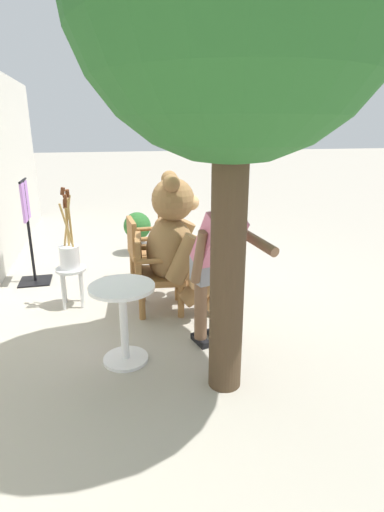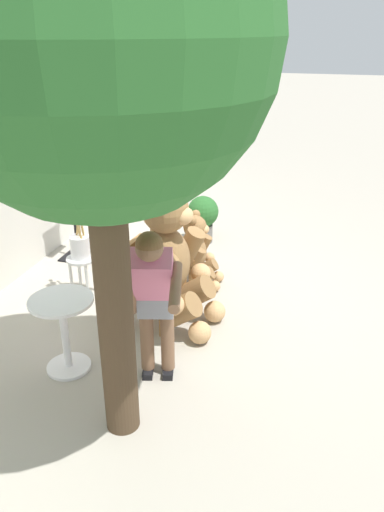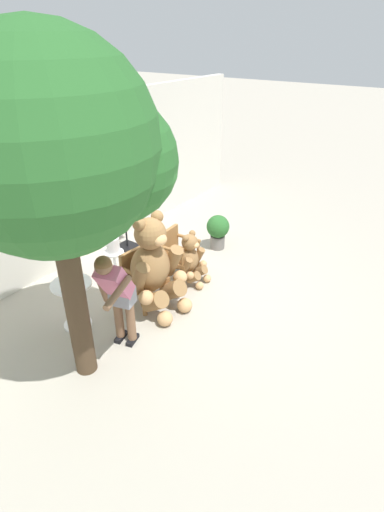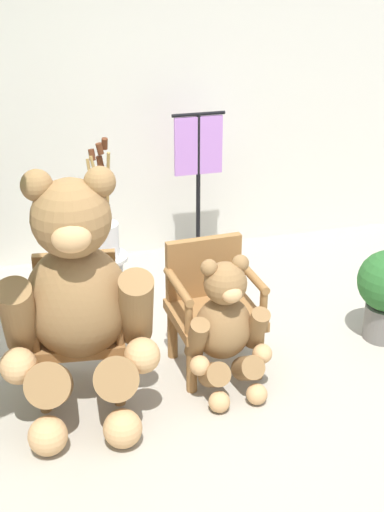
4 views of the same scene
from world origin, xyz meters
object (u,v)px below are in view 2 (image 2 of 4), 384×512
(potted_plant, at_px, (203,216))
(brush_bucket, at_px, (80,241))
(wooden_chair_left, at_px, (147,280))
(patio_tree, at_px, (111,45))
(round_side_table, at_px, (64,326))
(teddy_bear_large, at_px, (171,258))
(person_visitor, at_px, (154,292))
(wooden_chair_right, at_px, (173,247))
(clothing_display_stand, at_px, (73,207))
(white_stool, at_px, (82,266))
(teddy_bear_small, at_px, (197,251))

(potted_plant, bearing_deg, brush_bucket, 153.39)
(wooden_chair_left, distance_m, patio_tree, 2.71)
(round_side_table, bearing_deg, wooden_chair_left, -22.44)
(teddy_bear_large, distance_m, person_visitor, 0.96)
(wooden_chair_left, height_order, wooden_chair_right, same)
(wooden_chair_left, height_order, teddy_bear_large, teddy_bear_large)
(person_visitor, xyz_separation_m, round_side_table, (-0.04, 0.84, -0.45))
(brush_bucket, bearing_deg, wooden_chair_left, -109.16)
(potted_plant, relative_size, clothing_display_stand, 0.50)
(person_visitor, distance_m, white_stool, 1.93)
(person_visitor, relative_size, patio_tree, 0.39)
(wooden_chair_left, xyz_separation_m, teddy_bear_large, (-0.02, -0.26, 0.29))
(brush_bucket, bearing_deg, white_stool, 82.77)
(white_stool, distance_m, round_side_table, 1.40)
(wooden_chair_left, height_order, brush_bucket, brush_bucket)
(wooden_chair_left, relative_size, person_visitor, 0.57)
(potted_plant, height_order, clothing_display_stand, clothing_display_stand)
(person_visitor, xyz_separation_m, patio_tree, (-0.46, 0.03, 1.84))
(patio_tree, xyz_separation_m, clothing_display_stand, (2.61, 1.86, -2.02))
(brush_bucket, bearing_deg, round_side_table, -158.93)
(teddy_bear_small, relative_size, patio_tree, 0.24)
(teddy_bear_large, height_order, patio_tree, patio_tree)
(teddy_bear_large, bearing_deg, brush_bucket, 74.17)
(wooden_chair_right, xyz_separation_m, brush_bucket, (-0.57, 0.91, 0.20))
(potted_plant, bearing_deg, round_side_table, 172.29)
(clothing_display_stand, bearing_deg, potted_plant, -56.55)
(wooden_chair_left, height_order, patio_tree, patio_tree)
(white_stool, relative_size, round_side_table, 0.64)
(teddy_bear_large, xyz_separation_m, brush_bucket, (0.33, 1.17, -0.09))
(teddy_bear_large, bearing_deg, white_stool, 74.19)
(wooden_chair_right, distance_m, round_side_table, 1.92)
(teddy_bear_small, xyz_separation_m, white_stool, (-0.57, 1.20, -0.09))
(wooden_chair_right, xyz_separation_m, round_side_table, (-1.87, 0.41, -0.01))
(wooden_chair_right, bearing_deg, person_visitor, -166.71)
(teddy_bear_small, bearing_deg, white_stool, 115.47)
(teddy_bear_small, relative_size, clothing_display_stand, 0.67)
(patio_tree, height_order, potted_plant, patio_tree)
(white_stool, bearing_deg, round_side_table, -158.84)
(teddy_bear_large, bearing_deg, round_side_table, 145.36)
(white_stool, distance_m, patio_tree, 3.23)
(person_visitor, relative_size, white_stool, 3.27)
(teddy_bear_large, distance_m, clothing_display_stand, 2.11)
(person_visitor, bearing_deg, wooden_chair_right, 13.29)
(person_visitor, bearing_deg, teddy_bear_small, 4.45)
(teddy_bear_small, xyz_separation_m, clothing_display_stand, (0.31, 1.75, 0.27))
(white_stool, height_order, clothing_display_stand, clothing_display_stand)
(teddy_bear_large, height_order, potted_plant, teddy_bear_large)
(wooden_chair_left, height_order, potted_plant, wooden_chair_left)
(patio_tree, bearing_deg, white_stool, 37.25)
(white_stool, bearing_deg, wooden_chair_right, -58.15)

